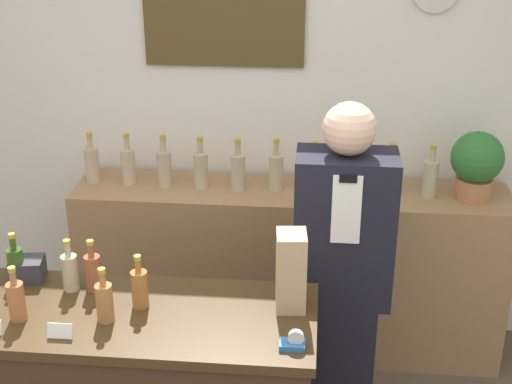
% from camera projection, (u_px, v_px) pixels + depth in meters
% --- Properties ---
extents(back_wall, '(5.20, 0.09, 2.70)m').
position_uv_depth(back_wall, '(253.00, 103.00, 3.86)').
color(back_wall, silver).
rests_on(back_wall, ground_plane).
extents(back_shelf, '(2.30, 0.43, 0.96)m').
position_uv_depth(back_shelf, '(289.00, 270.00, 3.94)').
color(back_shelf, '#9E754C').
rests_on(back_shelf, ground_plane).
extents(shopkeeper, '(0.42, 0.26, 1.66)m').
position_uv_depth(shopkeeper, '(341.00, 286.00, 3.13)').
color(shopkeeper, black).
rests_on(shopkeeper, ground_plane).
extents(potted_plant, '(0.26, 0.26, 0.36)m').
position_uv_depth(potted_plant, '(477.00, 163.00, 3.57)').
color(potted_plant, '#B27047').
rests_on(potted_plant, back_shelf).
extents(paper_bag, '(0.12, 0.14, 0.31)m').
position_uv_depth(paper_bag, '(291.00, 271.00, 2.66)').
color(paper_bag, tan).
rests_on(paper_bag, display_counter).
extents(tape_dispenser, '(0.09, 0.06, 0.07)m').
position_uv_depth(tape_dispenser, '(294.00, 342.00, 2.48)').
color(tape_dispenser, '#2D66A8').
rests_on(tape_dispenser, display_counter).
extents(price_card_right, '(0.09, 0.02, 0.06)m').
position_uv_depth(price_card_right, '(60.00, 331.00, 2.53)').
color(price_card_right, white).
rests_on(price_card_right, display_counter).
extents(gift_box, '(0.15, 0.13, 0.09)m').
position_uv_depth(gift_box, '(28.00, 269.00, 2.89)').
color(gift_box, '#2D2D33').
rests_on(gift_box, display_counter).
extents(counter_bottle_0, '(0.06, 0.06, 0.22)m').
position_uv_depth(counter_bottle_0, '(16.00, 264.00, 2.86)').
color(counter_bottle_0, '#2C4E19').
rests_on(counter_bottle_0, display_counter).
extents(counter_bottle_1, '(0.06, 0.06, 0.22)m').
position_uv_depth(counter_bottle_1, '(16.00, 300.00, 2.62)').
color(counter_bottle_1, '#A6633C').
rests_on(counter_bottle_1, display_counter).
extents(counter_bottle_2, '(0.06, 0.06, 0.22)m').
position_uv_depth(counter_bottle_2, '(70.00, 271.00, 2.81)').
color(counter_bottle_2, tan).
rests_on(counter_bottle_2, display_counter).
extents(counter_bottle_3, '(0.06, 0.06, 0.22)m').
position_uv_depth(counter_bottle_3, '(93.00, 271.00, 2.81)').
color(counter_bottle_3, brown).
rests_on(counter_bottle_3, display_counter).
extents(counter_bottle_4, '(0.06, 0.06, 0.22)m').
position_uv_depth(counter_bottle_4, '(104.00, 301.00, 2.61)').
color(counter_bottle_4, '#A46E3C').
rests_on(counter_bottle_4, display_counter).
extents(counter_bottle_5, '(0.06, 0.06, 0.22)m').
position_uv_depth(counter_bottle_5, '(140.00, 288.00, 2.70)').
color(counter_bottle_5, '#A3662E').
rests_on(counter_bottle_5, display_counter).
extents(shelf_bottle_0, '(0.08, 0.08, 0.28)m').
position_uv_depth(shelf_bottle_0, '(92.00, 164.00, 3.81)').
color(shelf_bottle_0, tan).
rests_on(shelf_bottle_0, back_shelf).
extents(shelf_bottle_1, '(0.08, 0.08, 0.28)m').
position_uv_depth(shelf_bottle_1, '(128.00, 165.00, 3.80)').
color(shelf_bottle_1, tan).
rests_on(shelf_bottle_1, back_shelf).
extents(shelf_bottle_2, '(0.08, 0.08, 0.28)m').
position_uv_depth(shelf_bottle_2, '(164.00, 167.00, 3.77)').
color(shelf_bottle_2, tan).
rests_on(shelf_bottle_2, back_shelf).
extents(shelf_bottle_3, '(0.08, 0.08, 0.28)m').
position_uv_depth(shelf_bottle_3, '(201.00, 169.00, 3.74)').
color(shelf_bottle_3, tan).
rests_on(shelf_bottle_3, back_shelf).
extents(shelf_bottle_4, '(0.08, 0.08, 0.28)m').
position_uv_depth(shelf_bottle_4, '(238.00, 171.00, 3.72)').
color(shelf_bottle_4, tan).
rests_on(shelf_bottle_4, back_shelf).
extents(shelf_bottle_5, '(0.08, 0.08, 0.28)m').
position_uv_depth(shelf_bottle_5, '(276.00, 171.00, 3.72)').
color(shelf_bottle_5, tan).
rests_on(shelf_bottle_5, back_shelf).
extents(shelf_bottle_6, '(0.08, 0.08, 0.28)m').
position_uv_depth(shelf_bottle_6, '(314.00, 173.00, 3.69)').
color(shelf_bottle_6, tan).
rests_on(shelf_bottle_6, back_shelf).
extents(shelf_bottle_7, '(0.08, 0.08, 0.28)m').
position_uv_depth(shelf_bottle_7, '(352.00, 175.00, 3.67)').
color(shelf_bottle_7, tan).
rests_on(shelf_bottle_7, back_shelf).
extents(shelf_bottle_8, '(0.08, 0.08, 0.28)m').
position_uv_depth(shelf_bottle_8, '(391.00, 175.00, 3.66)').
color(shelf_bottle_8, tan).
rests_on(shelf_bottle_8, back_shelf).
extents(shelf_bottle_9, '(0.08, 0.08, 0.28)m').
position_uv_depth(shelf_bottle_9, '(430.00, 177.00, 3.64)').
color(shelf_bottle_9, tan).
rests_on(shelf_bottle_9, back_shelf).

